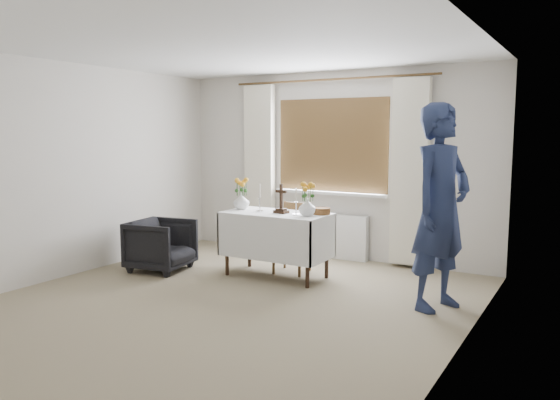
% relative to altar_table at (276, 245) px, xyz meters
% --- Properties ---
extents(ground, '(5.00, 5.00, 0.00)m').
position_rel_altar_table_xyz_m(ground, '(0.10, -1.19, -0.38)').
color(ground, '#9A8B6A').
rests_on(ground, ground).
extents(altar_table, '(1.24, 0.64, 0.76)m').
position_rel_altar_table_xyz_m(altar_table, '(0.00, 0.00, 0.00)').
color(altar_table, white).
rests_on(altar_table, ground).
extents(wooden_chair, '(0.43, 0.43, 0.85)m').
position_rel_altar_table_xyz_m(wooden_chair, '(0.06, 0.26, 0.04)').
color(wooden_chair, brown).
rests_on(wooden_chair, ground).
extents(armchair, '(0.79, 0.77, 0.63)m').
position_rel_altar_table_xyz_m(armchair, '(-1.37, -0.47, -0.07)').
color(armchair, black).
rests_on(armchair, ground).
extents(person, '(0.70, 0.84, 1.97)m').
position_rel_altar_table_xyz_m(person, '(1.94, -0.20, 0.60)').
color(person, navy).
rests_on(person, ground).
extents(radiator, '(1.10, 0.10, 0.60)m').
position_rel_altar_table_xyz_m(radiator, '(0.10, 1.23, -0.08)').
color(radiator, silver).
rests_on(radiator, ground).
extents(wooden_cross, '(0.17, 0.13, 0.34)m').
position_rel_altar_table_xyz_m(wooden_cross, '(0.07, -0.00, 0.55)').
color(wooden_cross, black).
rests_on(wooden_cross, altar_table).
extents(candlestick_left, '(0.12, 0.12, 0.33)m').
position_rel_altar_table_xyz_m(candlestick_left, '(-0.21, -0.03, 0.55)').
color(candlestick_left, silver).
rests_on(candlestick_left, altar_table).
extents(candlestick_right, '(0.11, 0.11, 0.31)m').
position_rel_altar_table_xyz_m(candlestick_right, '(0.28, -0.02, 0.53)').
color(candlestick_right, silver).
rests_on(candlestick_right, altar_table).
extents(flower_vase_left, '(0.20, 0.20, 0.20)m').
position_rel_altar_table_xyz_m(flower_vase_left, '(-0.51, 0.03, 0.48)').
color(flower_vase_left, silver).
rests_on(flower_vase_left, altar_table).
extents(flower_vase_right, '(0.24, 0.24, 0.20)m').
position_rel_altar_table_xyz_m(flower_vase_right, '(0.42, -0.03, 0.48)').
color(flower_vase_right, silver).
rests_on(flower_vase_right, altar_table).
extents(wicker_basket, '(0.22, 0.22, 0.08)m').
position_rel_altar_table_xyz_m(wicker_basket, '(0.51, 0.16, 0.42)').
color(wicker_basket, brown).
rests_on(wicker_basket, altar_table).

